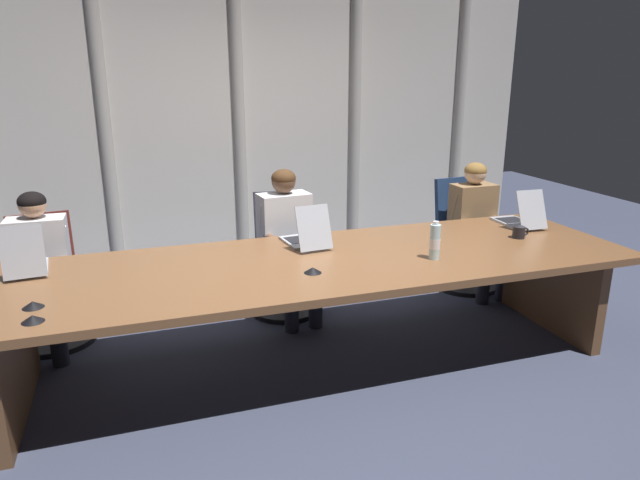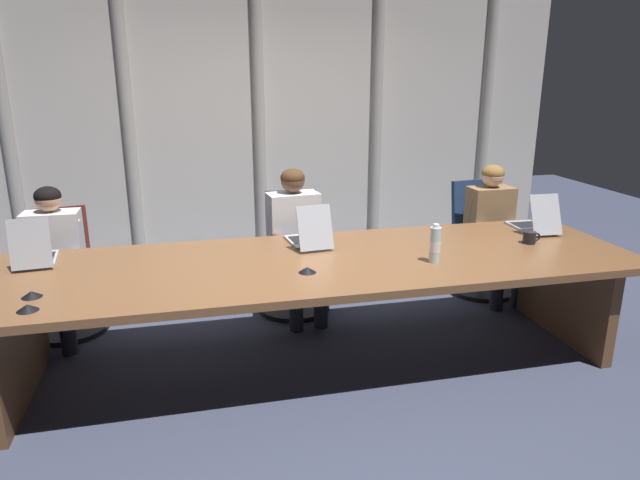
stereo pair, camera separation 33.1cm
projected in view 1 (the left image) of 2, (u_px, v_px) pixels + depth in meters
ground_plane at (321, 362)px, 3.89m from camera, size 12.26×12.26×0.00m
conference_table at (321, 280)px, 3.71m from camera, size 4.22×1.26×0.74m
curtain_backdrop at (245, 116)px, 5.58m from camera, size 6.13×0.17×3.00m
laptop_left_end at (26, 263)px, 3.42m from camera, size 0.27×0.41×0.33m
laptop_left_mid at (306, 237)px, 3.97m from camera, size 0.28×0.45×0.31m
laptop_center at (519, 218)px, 4.49m from camera, size 0.25×0.46×0.30m
office_chair_left_end at (49, 295)px, 4.14m from camera, size 0.60×0.61×0.92m
office_chair_left_mid at (284, 267)px, 4.68m from camera, size 0.60×0.60×0.97m
office_chair_center at (464, 247)px, 5.21m from camera, size 0.60×0.60×0.98m
person_left_end at (38, 264)px, 3.90m from camera, size 0.40×0.55×1.13m
person_left_mid at (288, 235)px, 4.45m from camera, size 0.45×0.57×1.19m
person_center at (478, 220)px, 4.99m from camera, size 0.39×0.55×1.16m
water_bottle_primary at (435, 242)px, 3.66m from camera, size 0.07×0.07×0.25m
coffee_mug_near at (519, 232)px, 4.15m from camera, size 0.13×0.09×0.09m
conference_mic_left_side at (33, 319)px, 2.76m from camera, size 0.11×0.11×0.03m
conference_mic_middle at (33, 304)px, 2.93m from camera, size 0.11×0.11×0.03m
conference_mic_right_side at (313, 270)px, 3.43m from camera, size 0.11×0.11×0.03m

